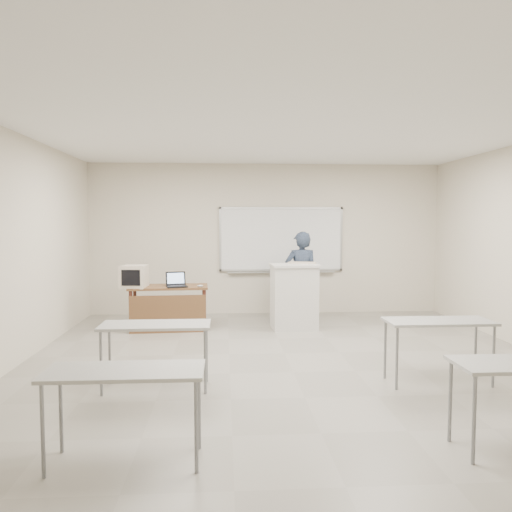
{
  "coord_description": "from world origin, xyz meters",
  "views": [
    {
      "loc": [
        -0.84,
        -5.98,
        1.85
      ],
      "look_at": [
        -0.32,
        2.2,
        1.29
      ],
      "focal_mm": 35.0,
      "sensor_mm": 36.0,
      "label": 1
    }
  ],
  "objects": [
    {
      "name": "keyboard",
      "position": [
        0.51,
        2.58,
        1.14
      ],
      "size": [
        0.5,
        0.29,
        0.03
      ],
      "primitive_type": "cube",
      "rotation": [
        0.0,
        0.0,
        -0.28
      ],
      "color": "#C2B29E",
      "rests_on": "podium"
    },
    {
      "name": "mouse",
      "position": [
        -1.25,
        2.4,
        0.77
      ],
      "size": [
        0.12,
        0.09,
        0.04
      ],
      "primitive_type": "ellipsoid",
      "rotation": [
        0.0,
        0.0,
        0.2
      ],
      "color": "#A0A4A8",
      "rests_on": "instructor_desk"
    },
    {
      "name": "whiteboard",
      "position": [
        0.3,
        3.97,
        1.48
      ],
      "size": [
        2.48,
        0.1,
        1.31
      ],
      "color": "white",
      "rests_on": "floor"
    },
    {
      "name": "floor",
      "position": [
        0.0,
        0.0,
        -0.01
      ],
      "size": [
        7.0,
        8.0,
        0.01
      ],
      "primitive_type": "cube",
      "color": "gray",
      "rests_on": "ground"
    },
    {
      "name": "instructor_desk",
      "position": [
        -1.8,
        2.49,
        0.53
      ],
      "size": [
        1.33,
        0.67,
        0.75
      ],
      "rotation": [
        0.0,
        0.0,
        0.05
      ],
      "color": "brown",
      "rests_on": "floor"
    },
    {
      "name": "presenter",
      "position": [
        0.58,
        3.13,
        0.83
      ],
      "size": [
        0.62,
        0.42,
        1.67
      ],
      "primitive_type": "imported",
      "rotation": [
        0.0,
        0.0,
        3.18
      ],
      "color": "black",
      "rests_on": "floor"
    },
    {
      "name": "laptop",
      "position": [
        -1.64,
        2.48,
        0.81
      ],
      "size": [
        0.33,
        0.31,
        0.25
      ],
      "rotation": [
        0.0,
        0.0,
        0.23
      ],
      "color": "black",
      "rests_on": "instructor_desk"
    },
    {
      "name": "crt_monitor",
      "position": [
        -2.35,
        2.48,
        0.93
      ],
      "size": [
        0.4,
        0.45,
        0.38
      ],
      "rotation": [
        0.0,
        0.0,
        -0.1
      ],
      "color": "#C2B29E",
      "rests_on": "instructor_desk"
    },
    {
      "name": "podium",
      "position": [
        0.36,
        2.5,
        0.56
      ],
      "size": [
        0.8,
        0.58,
        1.12
      ],
      "rotation": [
        0.0,
        0.0,
        0.07
      ],
      "color": "silver",
      "rests_on": "floor"
    },
    {
      "name": "student_desks",
      "position": [
        -0.0,
        -1.35,
        0.67
      ],
      "size": [
        4.4,
        2.2,
        0.73
      ],
      "color": "#A6A5A0",
      "rests_on": "floor"
    }
  ]
}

